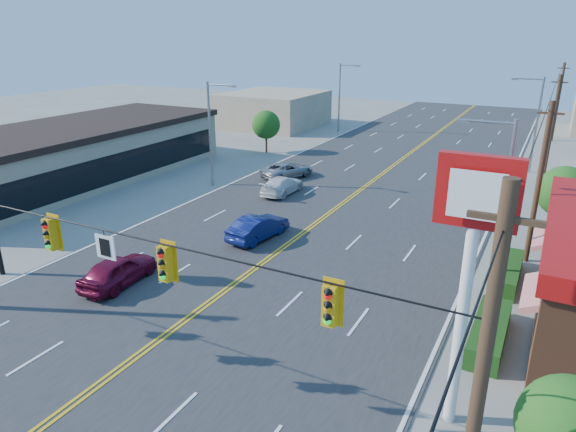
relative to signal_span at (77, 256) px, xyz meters
The scene contains 20 objects.
ground 4.89m from the signal_span, ahead, with size 160.00×160.00×0.00m, color gray.
road 20.58m from the signal_span, 89.66° to the left, with size 20.00×120.00×0.06m, color #2D2D30.
signal_span is the anchor object (origin of this frame).
kfc_pylon 11.87m from the signal_span, 19.78° to the left, with size 2.20×0.36×8.50m.
strip_mall 28.46m from the signal_span, 140.56° to the left, with size 10.40×26.40×4.40m.
streetlight_se 17.76m from the signal_span, 52.06° to the left, with size 2.55×0.25×8.00m.
streetlight_ne 39.54m from the signal_span, 73.98° to the left, with size 2.55×0.25×8.00m.
streetlight_sw 24.46m from the signal_span, 115.88° to the left, with size 2.55×0.25×8.00m.
streetlight_nw 49.17m from the signal_span, 102.54° to the left, with size 2.55×0.25×8.00m.
utility_pole_near 21.82m from the signal_span, 55.61° to the left, with size 0.28×0.28×8.40m, color #47301E.
utility_pole_mid 38.06m from the signal_span, 71.11° to the left, with size 0.28×0.28×8.40m, color #47301E.
utility_pole_far 55.39m from the signal_span, 77.15° to the left, with size 0.28×0.28×8.40m, color #47301E.
tree_kfc_rear 25.95m from the signal_span, 58.24° to the left, with size 2.94×2.94×4.41m.
tree_kfc_front 14.46m from the signal_span, ahead, with size 2.52×2.52×3.78m.
tree_west 36.42m from the signal_span, 110.75° to the left, with size 2.80×2.80×4.20m.
bld_west_far 52.03m from the signal_span, 112.50° to the left, with size 11.00×12.00×4.20m, color tan.
car_magenta 8.66m from the signal_span, 129.09° to the left, with size 1.69×4.21×1.43m, color maroon.
car_blue 14.67m from the signal_span, 97.44° to the left, with size 1.49×4.28×1.41m, color #0E1754.
car_white 23.32m from the signal_span, 102.14° to the left, with size 1.80×4.42×1.28m, color silver.
car_silver 27.66m from the signal_span, 103.86° to the left, with size 2.13×4.62×1.28m, color #9C9CA1.
Camera 1 is at (12.59, -9.92, 11.53)m, focal length 32.00 mm.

